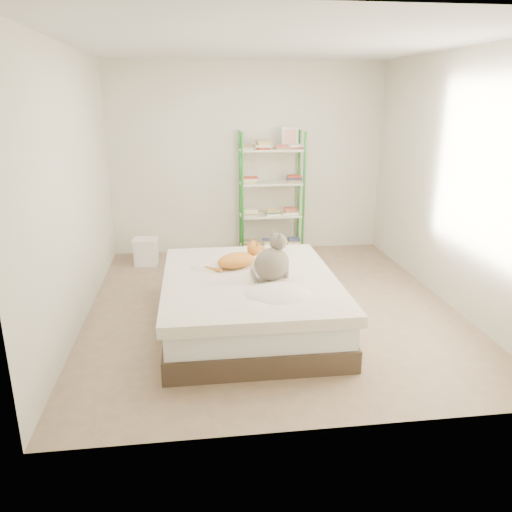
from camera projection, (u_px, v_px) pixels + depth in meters
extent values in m
cube|color=tan|center=(271.00, 305.00, 5.33)|extent=(3.80, 4.20, 0.01)
cube|color=silver|center=(273.00, 43.00, 4.54)|extent=(3.80, 4.20, 0.01)
cube|color=beige|center=(248.00, 160.00, 6.92)|extent=(3.80, 0.01, 2.60)
cube|color=beige|center=(328.00, 243.00, 2.95)|extent=(3.80, 0.01, 2.60)
cube|color=beige|center=(73.00, 189.00, 4.71)|extent=(0.01, 4.20, 2.60)
cube|color=beige|center=(453.00, 181.00, 5.17)|extent=(0.01, 4.20, 2.60)
cube|color=#422F25|center=(250.00, 317.00, 4.82)|extent=(1.59, 1.98, 0.20)
cube|color=white|center=(250.00, 297.00, 4.76)|extent=(1.54, 1.92, 0.22)
cube|color=#EDE1C4|center=(250.00, 282.00, 4.71)|extent=(1.62, 2.02, 0.10)
cylinder|color=#2D8631|center=(242.00, 197.00, 6.69)|extent=(0.04, 0.04, 1.70)
cylinder|color=#2D8631|center=(240.00, 193.00, 6.99)|extent=(0.04, 0.04, 1.70)
cylinder|color=#2D8631|center=(304.00, 195.00, 6.79)|extent=(0.04, 0.04, 1.70)
cylinder|color=#2D8631|center=(299.00, 191.00, 7.09)|extent=(0.04, 0.04, 1.70)
cube|color=silver|center=(271.00, 246.00, 7.12)|extent=(0.86, 0.34, 0.02)
cube|color=silver|center=(271.00, 215.00, 6.98)|extent=(0.86, 0.34, 0.02)
cube|color=silver|center=(272.00, 183.00, 6.84)|extent=(0.86, 0.34, 0.02)
cube|color=silver|center=(272.00, 150.00, 6.71)|extent=(0.86, 0.34, 0.02)
cube|color=#CA3D2B|center=(250.00, 243.00, 7.06)|extent=(0.20, 0.16, 0.09)
cube|color=#CA3D2B|center=(271.00, 242.00, 7.10)|extent=(0.20, 0.16, 0.09)
cube|color=#CA3D2B|center=(292.00, 241.00, 7.14)|extent=(0.20, 0.16, 0.09)
cube|color=#CA3D2B|center=(250.00, 212.00, 6.92)|extent=(0.20, 0.16, 0.09)
cube|color=#CA3D2B|center=(271.00, 211.00, 6.96)|extent=(0.20, 0.16, 0.09)
cube|color=#CA3D2B|center=(292.00, 211.00, 7.00)|extent=(0.20, 0.16, 0.09)
cube|color=#CA3D2B|center=(250.00, 179.00, 6.79)|extent=(0.20, 0.16, 0.09)
cube|color=#CA3D2B|center=(293.00, 179.00, 6.86)|extent=(0.20, 0.16, 0.09)
cube|color=#CA3D2B|center=(250.00, 146.00, 6.65)|extent=(0.20, 0.16, 0.09)
cube|color=#CA3D2B|center=(265.00, 146.00, 6.68)|extent=(0.20, 0.16, 0.09)
cube|color=#CA3D2B|center=(279.00, 145.00, 6.70)|extent=(0.20, 0.16, 0.09)
cube|color=#CA3D2B|center=(294.00, 145.00, 6.72)|extent=(0.20, 0.16, 0.09)
cube|color=silver|center=(290.00, 138.00, 6.74)|extent=(0.22, 0.07, 0.28)
cube|color=red|center=(290.00, 138.00, 6.73)|extent=(0.17, 0.04, 0.22)
cube|color=#A36A44|center=(278.00, 267.00, 6.06)|extent=(0.57, 0.53, 0.32)
cube|color=#56207A|center=(287.00, 271.00, 5.91)|extent=(0.25, 0.13, 0.07)
cube|color=#A36A44|center=(280.00, 258.00, 5.85)|extent=(0.48, 0.33, 0.10)
cube|color=white|center=(146.00, 253.00, 6.60)|extent=(0.30, 0.27, 0.33)
cube|color=white|center=(145.00, 240.00, 6.55)|extent=(0.34, 0.30, 0.03)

